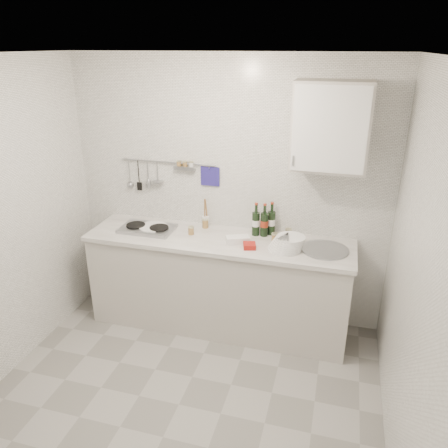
% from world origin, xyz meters
% --- Properties ---
extents(floor, '(3.00, 3.00, 0.00)m').
position_xyz_m(floor, '(0.00, 0.00, 0.00)').
color(floor, slate).
rests_on(floor, ground).
extents(ceiling, '(3.00, 3.00, 0.00)m').
position_xyz_m(ceiling, '(0.00, 0.00, 2.50)').
color(ceiling, silver).
rests_on(ceiling, back_wall).
extents(back_wall, '(3.00, 0.02, 2.50)m').
position_xyz_m(back_wall, '(0.00, 1.40, 1.25)').
color(back_wall, silver).
rests_on(back_wall, floor).
extents(wall_right, '(0.02, 2.80, 2.50)m').
position_xyz_m(wall_right, '(1.50, 0.00, 1.25)').
color(wall_right, silver).
rests_on(wall_right, floor).
extents(counter, '(2.44, 0.64, 0.96)m').
position_xyz_m(counter, '(0.01, 1.10, 0.43)').
color(counter, '#B4AEA6').
rests_on(counter, floor).
extents(wall_rail, '(0.98, 0.09, 0.34)m').
position_xyz_m(wall_rail, '(-0.60, 1.37, 1.43)').
color(wall_rail, '#93969B').
rests_on(wall_rail, back_wall).
extents(wall_cabinet, '(0.60, 0.38, 0.70)m').
position_xyz_m(wall_cabinet, '(0.90, 1.22, 1.95)').
color(wall_cabinet, '#B4AEA6').
rests_on(wall_cabinet, back_wall).
extents(plate_stack_hob, '(0.29, 0.28, 0.04)m').
position_xyz_m(plate_stack_hob, '(-0.66, 1.12, 0.94)').
color(plate_stack_hob, '#5585C2').
rests_on(plate_stack_hob, counter).
extents(plate_stack_sink, '(0.31, 0.30, 0.12)m').
position_xyz_m(plate_stack_sink, '(0.64, 1.04, 0.98)').
color(plate_stack_sink, white).
rests_on(plate_stack_sink, counter).
extents(wine_bottles, '(0.21, 0.13, 0.31)m').
position_xyz_m(wine_bottles, '(0.38, 1.28, 1.07)').
color(wine_bottles, black).
rests_on(wine_bottles, counter).
extents(butter_dish, '(0.23, 0.18, 0.06)m').
position_xyz_m(butter_dish, '(0.20, 1.05, 0.95)').
color(butter_dish, white).
rests_on(butter_dish, counter).
extents(strawberry_punnet, '(0.13, 0.13, 0.04)m').
position_xyz_m(strawberry_punnet, '(0.32, 0.97, 0.94)').
color(strawberry_punnet, '#A51412').
rests_on(strawberry_punnet, counter).
extents(utensil_crock, '(0.07, 0.07, 0.29)m').
position_xyz_m(utensil_crock, '(-0.19, 1.33, 0.99)').
color(utensil_crock, white).
rests_on(utensil_crock, counter).
extents(jar_a, '(0.06, 0.06, 0.09)m').
position_xyz_m(jar_a, '(-0.19, 1.30, 0.97)').
color(jar_a, olive).
rests_on(jar_a, counter).
extents(jar_b, '(0.06, 0.06, 0.08)m').
position_xyz_m(jar_b, '(0.61, 1.30, 0.96)').
color(jar_b, olive).
rests_on(jar_b, counter).
extents(jar_c, '(0.07, 0.07, 0.08)m').
position_xyz_m(jar_c, '(0.51, 1.17, 0.96)').
color(jar_c, olive).
rests_on(jar_c, counter).
extents(jar_d, '(0.06, 0.06, 0.08)m').
position_xyz_m(jar_d, '(-0.27, 1.12, 0.96)').
color(jar_d, olive).
rests_on(jar_d, counter).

